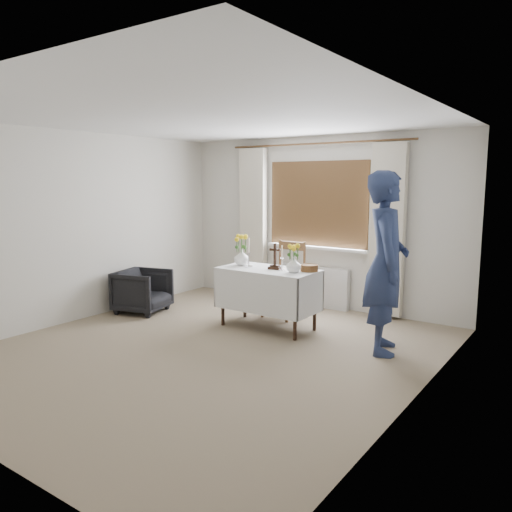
{
  "coord_description": "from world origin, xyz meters",
  "views": [
    {
      "loc": [
        3.46,
        -4.03,
        1.85
      ],
      "look_at": [
        0.01,
        0.89,
        0.95
      ],
      "focal_mm": 35.0,
      "sensor_mm": 36.0,
      "label": 1
    }
  ],
  "objects_px": {
    "wooden_cross": "(275,256)",
    "flower_vase_left": "(242,257)",
    "armchair": "(143,291)",
    "flower_vase_right": "(294,265)",
    "wooden_chair": "(283,280)",
    "person": "(386,263)",
    "altar_table": "(268,298)"
  },
  "relations": [
    {
      "from": "wooden_cross",
      "to": "flower_vase_left",
      "type": "xyz_separation_m",
      "value": [
        -0.51,
        -0.0,
        -0.06
      ]
    },
    {
      "from": "armchair",
      "to": "wooden_cross",
      "type": "height_order",
      "value": "wooden_cross"
    },
    {
      "from": "wooden_cross",
      "to": "flower_vase_right",
      "type": "height_order",
      "value": "wooden_cross"
    },
    {
      "from": "wooden_chair",
      "to": "person",
      "type": "height_order",
      "value": "person"
    },
    {
      "from": "altar_table",
      "to": "wooden_cross",
      "type": "bearing_deg",
      "value": 18.87
    },
    {
      "from": "altar_table",
      "to": "flower_vase_right",
      "type": "height_order",
      "value": "flower_vase_right"
    },
    {
      "from": "flower_vase_left",
      "to": "flower_vase_right",
      "type": "distance_m",
      "value": 0.82
    },
    {
      "from": "person",
      "to": "flower_vase_left",
      "type": "distance_m",
      "value": 1.95
    },
    {
      "from": "armchair",
      "to": "flower_vase_left",
      "type": "xyz_separation_m",
      "value": [
        1.46,
        0.41,
        0.56
      ]
    },
    {
      "from": "altar_table",
      "to": "flower_vase_right",
      "type": "relative_size",
      "value": 6.61
    },
    {
      "from": "armchair",
      "to": "altar_table",
      "type": "bearing_deg",
      "value": -93.45
    },
    {
      "from": "person",
      "to": "wooden_cross",
      "type": "distance_m",
      "value": 1.44
    },
    {
      "from": "armchair",
      "to": "person",
      "type": "xyz_separation_m",
      "value": [
        3.41,
        0.38,
        0.68
      ]
    },
    {
      "from": "wooden_chair",
      "to": "flower_vase_right",
      "type": "xyz_separation_m",
      "value": [
        0.51,
        -0.6,
        0.34
      ]
    },
    {
      "from": "flower_vase_left",
      "to": "flower_vase_right",
      "type": "bearing_deg",
      "value": -3.92
    },
    {
      "from": "altar_table",
      "to": "flower_vase_left",
      "type": "bearing_deg",
      "value": 176.67
    },
    {
      "from": "person",
      "to": "wooden_cross",
      "type": "xyz_separation_m",
      "value": [
        -1.44,
        0.03,
        -0.06
      ]
    },
    {
      "from": "person",
      "to": "flower_vase_right",
      "type": "height_order",
      "value": "person"
    },
    {
      "from": "flower_vase_right",
      "to": "altar_table",
      "type": "bearing_deg",
      "value": 175.43
    },
    {
      "from": "wooden_chair",
      "to": "flower_vase_right",
      "type": "bearing_deg",
      "value": -45.85
    },
    {
      "from": "person",
      "to": "flower_vase_left",
      "type": "height_order",
      "value": "person"
    },
    {
      "from": "wooden_chair",
      "to": "flower_vase_left",
      "type": "distance_m",
      "value": 0.71
    },
    {
      "from": "flower_vase_left",
      "to": "wooden_chair",
      "type": "bearing_deg",
      "value": 60.57
    },
    {
      "from": "flower_vase_right",
      "to": "person",
      "type": "bearing_deg",
      "value": 1.42
    },
    {
      "from": "person",
      "to": "wooden_cross",
      "type": "relative_size",
      "value": 6.0
    },
    {
      "from": "wooden_chair",
      "to": "armchair",
      "type": "xyz_separation_m",
      "value": [
        -1.76,
        -0.95,
        -0.21
      ]
    },
    {
      "from": "altar_table",
      "to": "wooden_cross",
      "type": "relative_size",
      "value": 3.79
    },
    {
      "from": "altar_table",
      "to": "armchair",
      "type": "bearing_deg",
      "value": -168.61
    },
    {
      "from": "wooden_cross",
      "to": "wooden_chair",
      "type": "bearing_deg",
      "value": 102.07
    },
    {
      "from": "armchair",
      "to": "flower_vase_left",
      "type": "distance_m",
      "value": 1.61
    },
    {
      "from": "altar_table",
      "to": "flower_vase_left",
      "type": "distance_m",
      "value": 0.65
    },
    {
      "from": "altar_table",
      "to": "armchair",
      "type": "height_order",
      "value": "altar_table"
    }
  ]
}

